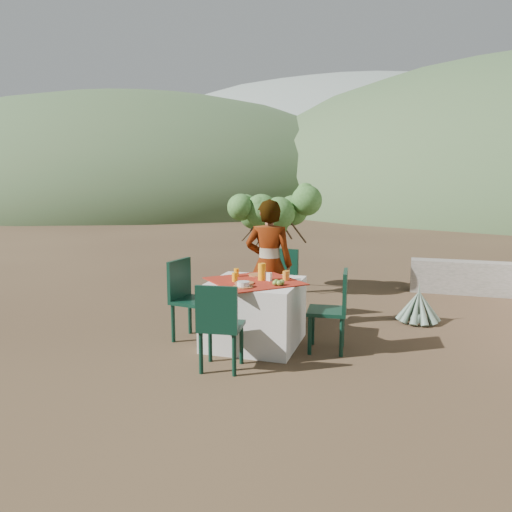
{
  "coord_description": "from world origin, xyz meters",
  "views": [
    {
      "loc": [
        2.23,
        -5.5,
        1.95
      ],
      "look_at": [
        0.45,
        0.29,
        0.98
      ],
      "focal_mm": 35.0,
      "sensor_mm": 36.0,
      "label": 1
    }
  ],
  "objects": [
    {
      "name": "plate_far",
      "position": [
        0.5,
        0.2,
        0.77
      ],
      "size": [
        0.23,
        0.23,
        0.01
      ],
      "primitive_type": "cylinder",
      "color": "brown",
      "rests_on": "table"
    },
    {
      "name": "glass_far",
      "position": [
        0.27,
        0.07,
        0.81
      ],
      "size": [
        0.06,
        0.06,
        0.1
      ],
      "primitive_type": "cylinder",
      "color": "#FF9C10",
      "rests_on": "table"
    },
    {
      "name": "jar_left",
      "position": [
        0.89,
        0.01,
        0.82
      ],
      "size": [
        0.07,
        0.07,
        0.11
      ],
      "primitive_type": "cylinder",
      "color": "orange",
      "rests_on": "table"
    },
    {
      "name": "napkin_holder",
      "position": [
        0.71,
        -0.06,
        0.81
      ],
      "size": [
        0.09,
        0.07,
        0.1
      ],
      "primitive_type": "cube",
      "rotation": [
        0.0,
        0.0,
        -0.37
      ],
      "color": "silver",
      "rests_on": "table"
    },
    {
      "name": "chair_left",
      "position": [
        -0.27,
        -0.16,
        0.54
      ],
      "size": [
        0.51,
        0.51,
        0.97
      ],
      "rotation": [
        0.0,
        0.0,
        1.42
      ],
      "color": "black",
      "rests_on": "ground"
    },
    {
      "name": "fruit_cluster",
      "position": [
        0.88,
        -0.27,
        0.79
      ],
      "size": [
        0.12,
        0.12,
        0.06
      ],
      "color": "olive",
      "rests_on": "table"
    },
    {
      "name": "glass_near",
      "position": [
        0.35,
        -0.22,
        0.81
      ],
      "size": [
        0.06,
        0.06,
        0.1
      ],
      "primitive_type": "cylinder",
      "color": "#FF9C10",
      "rests_on": "table"
    },
    {
      "name": "hill_near_left",
      "position": [
        -18.0,
        30.0,
        0.0
      ],
      "size": [
        40.0,
        40.0,
        16.0
      ],
      "primitive_type": "ellipsoid",
      "color": "#314D2B",
      "rests_on": "ground"
    },
    {
      "name": "shrub_tree",
      "position": [
        0.15,
        2.47,
        1.27
      ],
      "size": [
        1.37,
        1.34,
        1.61
      ],
      "color": "#483724",
      "rests_on": "ground"
    },
    {
      "name": "ground",
      "position": [
        0.0,
        0.0,
        0.0
      ],
      "size": [
        160.0,
        160.0,
        0.0
      ],
      "primitive_type": "plane",
      "color": "#342318",
      "rests_on": "ground"
    },
    {
      "name": "chair_far",
      "position": [
        0.57,
        0.99,
        0.54
      ],
      "size": [
        0.51,
        0.51,
        0.97
      ],
      "rotation": [
        0.0,
        0.0,
        -0.15
      ],
      "color": "black",
      "rests_on": "ground"
    },
    {
      "name": "hill_far_center",
      "position": [
        -4.0,
        52.0,
        0.0
      ],
      "size": [
        60.0,
        60.0,
        24.0
      ],
      "primitive_type": "ellipsoid",
      "color": "slate",
      "rests_on": "ground"
    },
    {
      "name": "juice_pitcher",
      "position": [
        0.63,
        -0.05,
        0.86
      ],
      "size": [
        0.09,
        0.09,
        0.2
      ],
      "primitive_type": "cylinder",
      "color": "#FF9C10",
      "rests_on": "table"
    },
    {
      "name": "agave",
      "position": [
        2.41,
        1.4,
        0.21
      ],
      "size": [
        0.59,
        0.58,
        0.62
      ],
      "rotation": [
        0.0,
        0.0,
        0.06
      ],
      "color": "slate",
      "rests_on": "ground"
    },
    {
      "name": "person",
      "position": [
        0.54,
        0.58,
        0.84
      ],
      "size": [
        0.65,
        0.47,
        1.67
      ],
      "primitive_type": "imported",
      "rotation": [
        0.0,
        0.0,
        3.25
      ],
      "color": "#8C6651",
      "rests_on": "ground"
    },
    {
      "name": "jar_right",
      "position": [
        0.89,
        0.12,
        0.81
      ],
      "size": [
        0.06,
        0.06,
        0.1
      ],
      "primitive_type": "cylinder",
      "color": "orange",
      "rests_on": "table"
    },
    {
      "name": "chair_right",
      "position": [
        1.48,
        -0.07,
        0.51
      ],
      "size": [
        0.46,
        0.46,
        0.92
      ],
      "rotation": [
        0.0,
        0.0,
        4.81
      ],
      "color": "black",
      "rests_on": "ground"
    },
    {
      "name": "stone_wall",
      "position": [
        3.6,
        3.4,
        0.28
      ],
      "size": [
        2.6,
        0.35,
        0.55
      ],
      "primitive_type": "cube",
      "color": "gray",
      "rests_on": "ground"
    },
    {
      "name": "table",
      "position": [
        0.55,
        -0.11,
        0.38
      ],
      "size": [
        1.3,
        1.3,
        0.76
      ],
      "color": "beige",
      "rests_on": "ground"
    },
    {
      "name": "white_bowl",
      "position": [
        0.54,
        -0.47,
        0.8
      ],
      "size": [
        0.14,
        0.14,
        0.05
      ],
      "primitive_type": "cylinder",
      "color": "silver",
      "rests_on": "bowl_plate"
    },
    {
      "name": "chair_near",
      "position": [
        0.47,
        -1.01,
        0.5
      ],
      "size": [
        0.46,
        0.46,
        0.91
      ],
      "rotation": [
        0.0,
        0.0,
        3.26
      ],
      "color": "black",
      "rests_on": "ground"
    },
    {
      "name": "plate_near",
      "position": [
        0.49,
        -0.29,
        0.77
      ],
      "size": [
        0.22,
        0.22,
        0.01
      ],
      "primitive_type": "cylinder",
      "color": "brown",
      "rests_on": "table"
    },
    {
      "name": "bowl_plate",
      "position": [
        0.54,
        -0.47,
        0.77
      ],
      "size": [
        0.23,
        0.23,
        0.01
      ],
      "primitive_type": "cylinder",
      "color": "brown",
      "rests_on": "table"
    }
  ]
}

